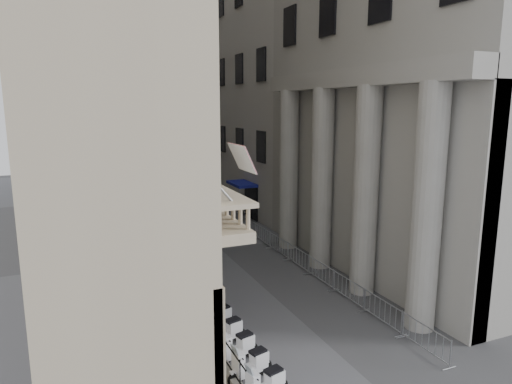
# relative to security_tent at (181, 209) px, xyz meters

# --- Properties ---
(far_building) EXTENTS (22.00, 10.00, 30.00)m
(far_building) POSITION_rel_security_tent_xyz_m (2.32, 28.00, 12.33)
(far_building) COLOR beige
(far_building) RESTS_ON ground
(iron_fence) EXTENTS (0.30, 28.00, 1.40)m
(iron_fence) POSITION_rel_security_tent_xyz_m (-1.98, -2.00, -2.67)
(iron_fence) COLOR black
(iron_fence) RESTS_ON ground
(blue_awning) EXTENTS (1.60, 3.00, 3.00)m
(blue_awning) POSITION_rel_security_tent_xyz_m (6.47, 6.00, -2.67)
(blue_awning) COLOR navy
(blue_awning) RESTS_ON ground
(scooter_1) EXTENTS (1.49, 0.88, 1.50)m
(scooter_1) POSITION_rel_security_tent_xyz_m (-1.30, -14.72, -2.67)
(scooter_1) COLOR white
(scooter_1) RESTS_ON ground
(scooter_2) EXTENTS (1.49, 0.88, 1.50)m
(scooter_2) POSITION_rel_security_tent_xyz_m (-1.30, -13.50, -2.67)
(scooter_2) COLOR white
(scooter_2) RESTS_ON ground
(scooter_3) EXTENTS (1.49, 0.88, 1.50)m
(scooter_3) POSITION_rel_security_tent_xyz_m (-1.30, -12.27, -2.67)
(scooter_3) COLOR white
(scooter_3) RESTS_ON ground
(scooter_4) EXTENTS (1.49, 0.88, 1.50)m
(scooter_4) POSITION_rel_security_tent_xyz_m (-1.30, -11.05, -2.67)
(scooter_4) COLOR white
(scooter_4) RESTS_ON ground
(scooter_5) EXTENTS (1.49, 0.88, 1.50)m
(scooter_5) POSITION_rel_security_tent_xyz_m (-1.30, -9.83, -2.67)
(scooter_5) COLOR white
(scooter_5) RESTS_ON ground
(scooter_6) EXTENTS (1.49, 0.88, 1.50)m
(scooter_6) POSITION_rel_security_tent_xyz_m (-1.30, -8.60, -2.67)
(scooter_6) COLOR white
(scooter_6) RESTS_ON ground
(scooter_7) EXTENTS (1.49, 0.88, 1.50)m
(scooter_7) POSITION_rel_security_tent_xyz_m (-1.30, -7.38, -2.67)
(scooter_7) COLOR white
(scooter_7) RESTS_ON ground
(scooter_8) EXTENTS (1.49, 0.88, 1.50)m
(scooter_8) POSITION_rel_security_tent_xyz_m (-1.30, -6.15, -2.67)
(scooter_8) COLOR white
(scooter_8) RESTS_ON ground
(scooter_9) EXTENTS (1.49, 0.88, 1.50)m
(scooter_9) POSITION_rel_security_tent_xyz_m (-1.30, -4.93, -2.67)
(scooter_9) COLOR white
(scooter_9) RESTS_ON ground
(scooter_10) EXTENTS (1.49, 0.88, 1.50)m
(scooter_10) POSITION_rel_security_tent_xyz_m (-1.30, -3.71, -2.67)
(scooter_10) COLOR white
(scooter_10) RESTS_ON ground
(scooter_11) EXTENTS (1.49, 0.88, 1.50)m
(scooter_11) POSITION_rel_security_tent_xyz_m (-1.30, -2.48, -2.67)
(scooter_11) COLOR white
(scooter_11) RESTS_ON ground
(scooter_12) EXTENTS (1.49, 0.88, 1.50)m
(scooter_12) POSITION_rel_security_tent_xyz_m (-1.30, -1.26, -2.67)
(scooter_12) COLOR white
(scooter_12) RESTS_ON ground
(scooter_13) EXTENTS (1.49, 0.88, 1.50)m
(scooter_13) POSITION_rel_security_tent_xyz_m (-1.30, -0.03, -2.67)
(scooter_13) COLOR white
(scooter_13) RESTS_ON ground
(scooter_14) EXTENTS (1.49, 0.88, 1.50)m
(scooter_14) POSITION_rel_security_tent_xyz_m (-1.30, 1.19, -2.67)
(scooter_14) COLOR white
(scooter_14) RESTS_ON ground
(barrier_0) EXTENTS (0.60, 2.40, 1.10)m
(barrier_0) POSITION_rel_security_tent_xyz_m (5.35, -15.63, -2.67)
(barrier_0) COLOR #A3A6AB
(barrier_0) RESTS_ON ground
(barrier_1) EXTENTS (0.60, 2.40, 1.10)m
(barrier_1) POSITION_rel_security_tent_xyz_m (5.35, -13.13, -2.67)
(barrier_1) COLOR #A3A6AB
(barrier_1) RESTS_ON ground
(barrier_2) EXTENTS (0.60, 2.40, 1.10)m
(barrier_2) POSITION_rel_security_tent_xyz_m (5.35, -10.63, -2.67)
(barrier_2) COLOR #A3A6AB
(barrier_2) RESTS_ON ground
(barrier_3) EXTENTS (0.60, 2.40, 1.10)m
(barrier_3) POSITION_rel_security_tent_xyz_m (5.35, -8.13, -2.67)
(barrier_3) COLOR #A3A6AB
(barrier_3) RESTS_ON ground
(barrier_4) EXTENTS (0.60, 2.40, 1.10)m
(barrier_4) POSITION_rel_security_tent_xyz_m (5.35, -5.63, -2.67)
(barrier_4) COLOR #A3A6AB
(barrier_4) RESTS_ON ground
(barrier_5) EXTENTS (0.60, 2.40, 1.10)m
(barrier_5) POSITION_rel_security_tent_xyz_m (5.35, -3.13, -2.67)
(barrier_5) COLOR #A3A6AB
(barrier_5) RESTS_ON ground
(barrier_6) EXTENTS (0.60, 2.40, 1.10)m
(barrier_6) POSITION_rel_security_tent_xyz_m (5.35, -0.63, -2.67)
(barrier_6) COLOR #A3A6AB
(barrier_6) RESTS_ON ground
(barrier_7) EXTENTS (0.60, 2.40, 1.10)m
(barrier_7) POSITION_rel_security_tent_xyz_m (5.35, 1.87, -2.67)
(barrier_7) COLOR #A3A6AB
(barrier_7) RESTS_ON ground
(barrier_8) EXTENTS (0.60, 2.40, 1.10)m
(barrier_8) POSITION_rel_security_tent_xyz_m (5.35, 4.37, -2.67)
(barrier_8) COLOR #A3A6AB
(barrier_8) RESTS_ON ground
(barrier_9) EXTENTS (0.60, 2.40, 1.10)m
(barrier_9) POSITION_rel_security_tent_xyz_m (5.35, 6.87, -2.67)
(barrier_9) COLOR #A3A6AB
(barrier_9) RESTS_ON ground
(security_tent) EXTENTS (3.93, 3.93, 3.20)m
(security_tent) POSITION_rel_security_tent_xyz_m (0.00, 0.00, 0.00)
(security_tent) COLOR white
(security_tent) RESTS_ON ground
(street_lamp) EXTENTS (2.54, 1.02, 8.11)m
(street_lamp) POSITION_rel_security_tent_xyz_m (-1.01, 4.77, 2.16)
(street_lamp) COLOR gray
(street_lamp) RESTS_ON ground
(info_kiosk) EXTENTS (0.41, 0.79, 1.62)m
(info_kiosk) POSITION_rel_security_tent_xyz_m (-1.88, -2.69, -1.85)
(info_kiosk) COLOR black
(info_kiosk) RESTS_ON ground
(pedestrian_a) EXTENTS (0.74, 0.51, 1.96)m
(pedestrian_a) POSITION_rel_security_tent_xyz_m (3.28, 0.66, -1.69)
(pedestrian_a) COLOR black
(pedestrian_a) RESTS_ON ground
(pedestrian_b) EXTENTS (0.96, 0.81, 1.76)m
(pedestrian_b) POSITION_rel_security_tent_xyz_m (5.00, 15.24, -1.79)
(pedestrian_b) COLOR black
(pedestrian_b) RESTS_ON ground
(pedestrian_c) EXTENTS (1.07, 0.95, 1.84)m
(pedestrian_c) POSITION_rel_security_tent_xyz_m (0.45, 8.56, -1.75)
(pedestrian_c) COLOR black
(pedestrian_c) RESTS_ON ground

